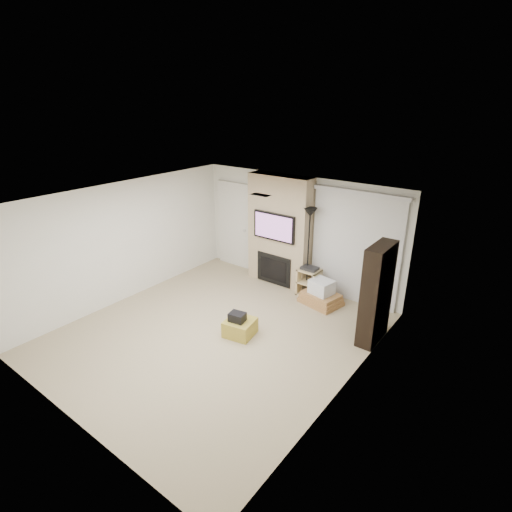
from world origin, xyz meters
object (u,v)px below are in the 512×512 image
Objects in this scene: ottoman at (240,327)px; box_stack at (321,295)px; floor_lamp at (309,227)px; av_stand at (309,280)px; bookshelf at (376,294)px.

box_stack is at bearing 72.55° from ottoman.
floor_lamp is 1.44m from box_stack.
box_stack is at bearing -26.94° from floor_lamp.
box_stack is (0.42, -0.21, -0.14)m from av_stand.
av_stand is 0.49m from box_stack.
av_stand is at bearing -29.94° from floor_lamp.
floor_lamp is 2.15m from bookshelf.
ottoman is at bearing -146.16° from bookshelf.
floor_lamp is 1.18m from av_stand.
bookshelf is (1.36, -0.62, 0.70)m from box_stack.
av_stand is (0.19, 2.14, 0.20)m from ottoman.
av_stand reaches higher than box_stack.
ottoman is 2.48m from bookshelf.
box_stack is 0.50× the size of bookshelf.
av_stand is at bearing 153.67° from box_stack.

